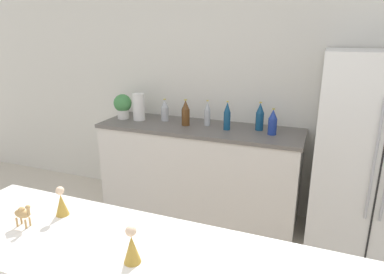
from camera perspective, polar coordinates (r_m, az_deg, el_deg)
The scene contains 14 objects.
wall_back at distance 3.47m, azimuth 9.56°, elevation 7.88°, with size 8.00×0.06×2.55m.
back_counter at distance 3.50m, azimuth 1.17°, elevation -5.59°, with size 1.99×0.63×0.94m.
refrigerator at distance 3.16m, azimuth 28.18°, elevation -2.96°, with size 0.93×0.69×1.69m.
potted_plant at distance 3.68m, azimuth -11.47°, elevation 5.24°, with size 0.19×0.19×0.26m.
paper_towel_roll at distance 3.59m, azimuth -8.86°, elevation 4.98°, with size 0.12×0.12×0.28m.
back_bottle_0 at distance 3.35m, azimuth -1.08°, elevation 4.01°, with size 0.08×0.08×0.26m.
back_bottle_1 at distance 3.24m, azimuth 11.24°, elevation 3.31°, with size 0.08×0.08×0.27m.
back_bottle_2 at distance 3.54m, azimuth -4.55°, elevation 4.45°, with size 0.08×0.08×0.23m.
back_bottle_3 at distance 3.35m, azimuth 2.57°, elevation 3.94°, with size 0.06×0.06×0.25m.
back_bottle_4 at distance 3.21m, azimuth 5.87°, elevation 3.47°, with size 0.06×0.06×0.27m.
back_bottle_5 at distance 3.13m, azimuth 13.29°, elevation 2.40°, with size 0.08×0.08×0.24m.
camel_figurine at distance 1.72m, azimuth -26.38°, elevation -11.31°, with size 0.09×0.04×0.11m.
wise_man_figurine_blue at distance 1.36m, azimuth -10.01°, elevation -17.56°, with size 0.07×0.07×0.16m.
wise_man_figurine_crimson at distance 1.75m, azimuth -20.94°, elevation -10.21°, with size 0.06×0.06×0.15m.
Camera 1 is at (0.70, -0.63, 1.83)m, focal length 32.00 mm.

